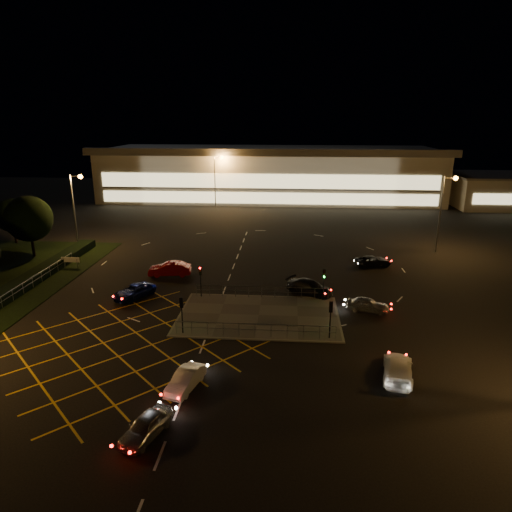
# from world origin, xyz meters

# --- Properties ---
(ground) EXTENTS (180.00, 180.00, 0.00)m
(ground) POSITION_xyz_m (0.00, 0.00, 0.00)
(ground) COLOR black
(ground) RESTS_ON ground
(pedestrian_island) EXTENTS (14.00, 9.00, 0.12)m
(pedestrian_island) POSITION_xyz_m (2.00, -2.00, 0.06)
(pedestrian_island) COLOR #4C4944
(pedestrian_island) RESTS_ON ground
(hedge) EXTENTS (2.00, 26.00, 1.00)m
(hedge) POSITION_xyz_m (-23.00, 6.00, 0.50)
(hedge) COLOR black
(hedge) RESTS_ON ground
(supermarket) EXTENTS (72.00, 26.50, 10.50)m
(supermarket) POSITION_xyz_m (0.00, 61.95, 5.31)
(supermarket) COLOR beige
(supermarket) RESTS_ON ground
(retail_unit_a) EXTENTS (18.80, 14.80, 6.35)m
(retail_unit_a) POSITION_xyz_m (46.00, 53.97, 3.21)
(retail_unit_a) COLOR beige
(retail_unit_a) RESTS_ON ground
(streetlight_nw) EXTENTS (1.78, 0.56, 10.03)m
(streetlight_nw) POSITION_xyz_m (-23.56, 18.00, 6.56)
(streetlight_nw) COLOR slate
(streetlight_nw) RESTS_ON ground
(streetlight_ne) EXTENTS (1.78, 0.56, 10.03)m
(streetlight_ne) POSITION_xyz_m (24.44, 20.00, 6.56)
(streetlight_ne) COLOR slate
(streetlight_ne) RESTS_ON ground
(streetlight_far_left) EXTENTS (1.78, 0.56, 10.03)m
(streetlight_far_left) POSITION_xyz_m (-9.56, 48.00, 6.56)
(streetlight_far_left) COLOR slate
(streetlight_far_left) RESTS_ON ground
(streetlight_far_right) EXTENTS (1.78, 0.56, 10.03)m
(streetlight_far_right) POSITION_xyz_m (30.44, 50.00, 6.56)
(streetlight_far_right) COLOR slate
(streetlight_far_right) RESTS_ON ground
(signal_sw) EXTENTS (0.28, 0.30, 3.15)m
(signal_sw) POSITION_xyz_m (-4.00, -5.99, 2.37)
(signal_sw) COLOR black
(signal_sw) RESTS_ON pedestrian_island
(signal_se) EXTENTS (0.28, 0.30, 3.15)m
(signal_se) POSITION_xyz_m (8.00, -5.99, 2.37)
(signal_se) COLOR black
(signal_se) RESTS_ON pedestrian_island
(signal_nw) EXTENTS (0.28, 0.30, 3.15)m
(signal_nw) POSITION_xyz_m (-4.00, 1.99, 2.37)
(signal_nw) COLOR black
(signal_nw) RESTS_ON pedestrian_island
(signal_ne) EXTENTS (0.28, 0.30, 3.15)m
(signal_ne) POSITION_xyz_m (8.00, 1.99, 2.37)
(signal_ne) COLOR black
(signal_ne) RESTS_ON pedestrian_island
(tree_c) EXTENTS (5.76, 5.76, 7.84)m
(tree_c) POSITION_xyz_m (-28.00, 14.00, 4.95)
(tree_c) COLOR black
(tree_c) RESTS_ON ground
(tree_d) EXTENTS (4.68, 4.68, 6.37)m
(tree_d) POSITION_xyz_m (-34.00, 20.00, 4.02)
(tree_d) COLOR black
(tree_d) RESTS_ON ground
(car_near_silver) EXTENTS (2.70, 4.03, 1.28)m
(car_near_silver) POSITION_xyz_m (-3.18, -18.53, 0.64)
(car_near_silver) COLOR #B4B8BC
(car_near_silver) RESTS_ON ground
(car_queue_white) EXTENTS (2.24, 3.98, 1.24)m
(car_queue_white) POSITION_xyz_m (-2.02, -13.69, 0.62)
(car_queue_white) COLOR silver
(car_queue_white) RESTS_ON ground
(car_left_blue) EXTENTS (3.97, 5.02, 1.27)m
(car_left_blue) POSITION_xyz_m (-10.66, 1.50, 0.63)
(car_left_blue) COLOR #0C134C
(car_left_blue) RESTS_ON ground
(car_far_dkgrey) EXTENTS (5.15, 4.23, 1.41)m
(car_far_dkgrey) POSITION_xyz_m (6.74, 3.80, 0.70)
(car_far_dkgrey) COLOR black
(car_far_dkgrey) RESTS_ON ground
(car_right_silver) EXTENTS (4.06, 2.30, 1.30)m
(car_right_silver) POSITION_xyz_m (11.92, -0.12, 0.65)
(car_right_silver) COLOR #AEB0B6
(car_right_silver) RESTS_ON ground
(car_circ_red) EXTENTS (4.93, 2.29, 1.56)m
(car_circ_red) POSITION_xyz_m (-8.76, 8.17, 0.78)
(car_circ_red) COLOR maroon
(car_circ_red) RESTS_ON ground
(car_east_grey) EXTENTS (4.81, 3.17, 1.23)m
(car_east_grey) POSITION_xyz_m (14.64, 13.37, 0.61)
(car_east_grey) COLOR black
(car_east_grey) RESTS_ON ground
(car_approach_white) EXTENTS (2.86, 5.06, 1.38)m
(car_approach_white) POSITION_xyz_m (12.23, -11.32, 0.69)
(car_approach_white) COLOR silver
(car_approach_white) RESTS_ON ground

